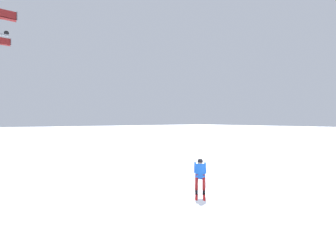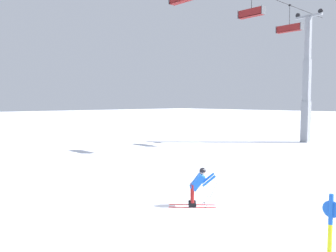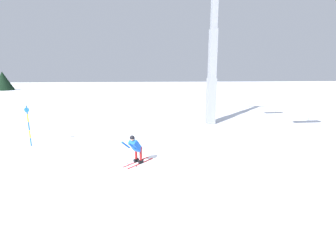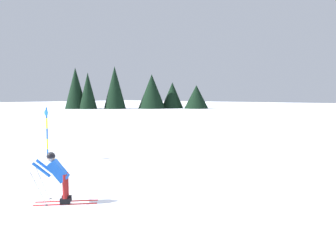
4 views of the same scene
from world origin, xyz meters
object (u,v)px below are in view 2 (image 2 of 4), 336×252
object	(u,v)px
skier_carving_main	(198,184)
chairlift_seat_farthest	(289,28)
lift_tower_far	(307,88)
chairlift_seat_fourth	(251,13)

from	to	relation	value
skier_carving_main	chairlift_seat_farthest	bearing A→B (deg)	19.05
skier_carving_main	chairlift_seat_farthest	distance (m)	22.25
chairlift_seat_farthest	skier_carving_main	bearing A→B (deg)	-160.95
chairlift_seat_farthest	lift_tower_far	bearing A→B (deg)	0.00
chairlift_seat_fourth	lift_tower_far	bearing A→B (deg)	-0.00
chairlift_seat_fourth	chairlift_seat_farthest	bearing A→B (deg)	-0.00
skier_carving_main	chairlift_seat_farthest	world-z (taller)	chairlift_seat_farthest
chairlift_seat_fourth	chairlift_seat_farthest	size ratio (longest dim) A/B	0.92
skier_carving_main	lift_tower_far	distance (m)	24.09
lift_tower_far	chairlift_seat_farthest	size ratio (longest dim) A/B	5.31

